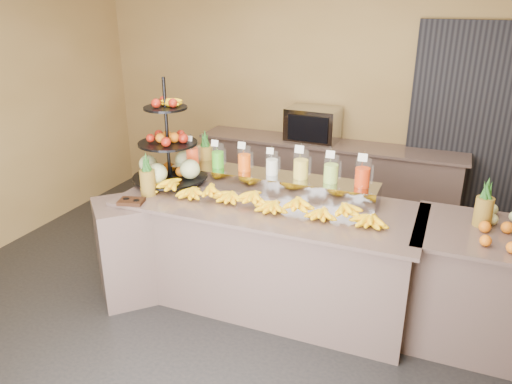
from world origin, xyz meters
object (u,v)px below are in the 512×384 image
Objects in this scene: pitcher_tray at (272,182)px; condiment_caddy at (131,201)px; oven_warmer at (313,125)px; banana_heap at (254,196)px; fruit_stand at (173,158)px; right_fruit_pile at (503,227)px.

pitcher_tray is 9.24× the size of condiment_caddy.
pitcher_tray is at bearing -83.76° from oven_warmer.
condiment_caddy is (-0.95, -0.35, -0.07)m from banana_heap.
banana_heap reaches higher than pitcher_tray.
pitcher_tray is at bearing 36.07° from condiment_caddy.
pitcher_tray is 0.36m from banana_heap.
fruit_stand is (-0.86, 0.20, 0.16)m from banana_heap.
pitcher_tray is 0.92m from fruit_stand.
right_fruit_pile reaches higher than condiment_caddy.
fruit_stand reaches higher than oven_warmer.
condiment_caddy is at bearing -169.97° from right_fruit_pile.
banana_heap is (-0.02, -0.36, 0.01)m from pitcher_tray.
condiment_caddy is 2.53m from oven_warmer.
banana_heap is 1.86m from right_fruit_pile.
pitcher_tray is at bearing 173.38° from right_fruit_pile.
oven_warmer is (-0.12, 1.67, 0.12)m from pitcher_tray.
banana_heap is 0.90m from fruit_stand.
banana_heap is 1.01m from condiment_caddy.
oven_warmer reaches higher than banana_heap.
condiment_caddy is 0.48× the size of right_fruit_pile.
fruit_stand is at bearing -170.02° from pitcher_tray.
banana_heap reaches higher than condiment_caddy.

